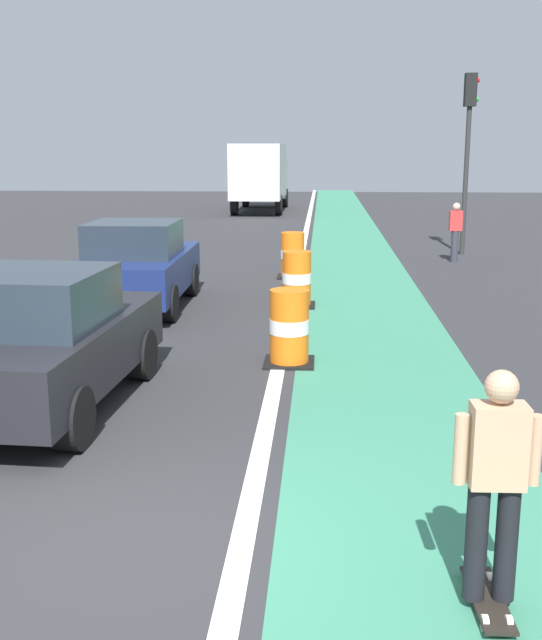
% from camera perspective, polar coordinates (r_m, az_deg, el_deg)
% --- Properties ---
extents(ground_plane, '(100.00, 100.00, 0.00)m').
position_cam_1_polar(ground_plane, '(6.46, -10.53, -16.05)').
color(ground_plane, '#2D2D30').
extents(bike_lane_strip, '(2.50, 80.00, 0.01)m').
position_cam_1_polar(bike_lane_strip, '(17.78, 6.63, 2.55)').
color(bike_lane_strip, '#387F60').
rests_on(bike_lane_strip, ground).
extents(lane_divider_stripe, '(0.20, 80.00, 0.01)m').
position_cam_1_polar(lane_divider_stripe, '(17.76, 1.79, 2.62)').
color(lane_divider_stripe, silver).
rests_on(lane_divider_stripe, ground).
extents(skateboarder_on_lane, '(0.57, 0.81, 1.69)m').
position_cam_1_polar(skateboarder_on_lane, '(5.42, 16.15, -11.48)').
color(skateboarder_on_lane, black).
rests_on(skateboarder_on_lane, ground).
extents(parked_sedan_nearest, '(2.09, 4.19, 1.70)m').
position_cam_1_polar(parked_sedan_nearest, '(9.57, -16.57, -1.50)').
color(parked_sedan_nearest, black).
rests_on(parked_sedan_nearest, ground).
extents(parked_sedan_second, '(1.97, 4.13, 1.70)m').
position_cam_1_polar(parked_sedan_second, '(15.26, -9.81, 3.95)').
color(parked_sedan_second, navy).
rests_on(parked_sedan_second, ground).
extents(traffic_barrel_front, '(0.73, 0.73, 1.09)m').
position_cam_1_polar(traffic_barrel_front, '(11.16, 1.36, -0.60)').
color(traffic_barrel_front, orange).
rests_on(traffic_barrel_front, ground).
extents(traffic_barrel_mid, '(0.73, 0.73, 1.09)m').
position_cam_1_polar(traffic_barrel_mid, '(15.27, 1.91, 2.99)').
color(traffic_barrel_mid, orange).
rests_on(traffic_barrel_mid, ground).
extents(traffic_barrel_back, '(0.73, 0.73, 1.09)m').
position_cam_1_polar(traffic_barrel_back, '(18.67, 1.60, 4.75)').
color(traffic_barrel_back, orange).
rests_on(traffic_barrel_back, ground).
extents(delivery_truck_down_block, '(2.40, 7.61, 3.23)m').
position_cam_1_polar(delivery_truck_down_block, '(38.32, -0.77, 10.74)').
color(delivery_truck_down_block, silver).
rests_on(delivery_truck_down_block, ground).
extents(traffic_light_corner, '(0.41, 0.32, 5.10)m').
position_cam_1_polar(traffic_light_corner, '(23.32, 14.31, 13.25)').
color(traffic_light_corner, '#2D2D2D').
rests_on(traffic_light_corner, ground).
extents(pedestrian_crossing, '(0.34, 0.20, 1.61)m').
position_cam_1_polar(pedestrian_crossing, '(21.79, 13.39, 6.42)').
color(pedestrian_crossing, '#33333D').
rests_on(pedestrian_crossing, ground).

